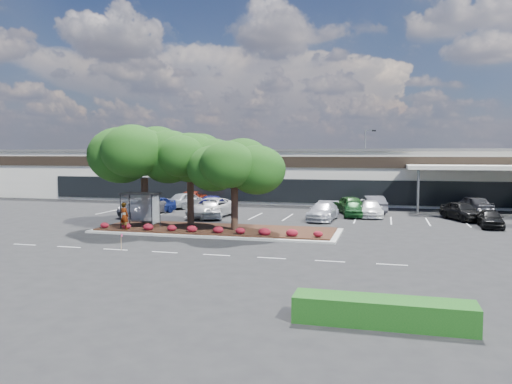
% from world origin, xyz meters
% --- Properties ---
extents(ground, '(160.00, 160.00, 0.00)m').
position_xyz_m(ground, '(0.00, 0.00, 0.00)').
color(ground, black).
rests_on(ground, ground).
extents(retail_store, '(80.40, 25.20, 6.25)m').
position_xyz_m(retail_store, '(0.06, 33.91, 3.15)').
color(retail_store, silver).
rests_on(retail_store, ground).
extents(landscape_island, '(18.00, 6.00, 0.26)m').
position_xyz_m(landscape_island, '(-2.00, 4.00, 0.12)').
color(landscape_island, '#ACACA7').
rests_on(landscape_island, ground).
extents(lane_markings, '(33.12, 20.06, 0.01)m').
position_xyz_m(lane_markings, '(-0.14, 10.42, 0.01)').
color(lane_markings, silver).
rests_on(lane_markings, ground).
extents(shrub_row, '(17.00, 0.80, 0.50)m').
position_xyz_m(shrub_row, '(-2.00, 1.90, 0.51)').
color(shrub_row, maroon).
rests_on(shrub_row, landscape_island).
extents(bus_shelter, '(2.75, 1.55, 2.59)m').
position_xyz_m(bus_shelter, '(-7.50, 2.95, 2.31)').
color(bus_shelter, black).
rests_on(bus_shelter, landscape_island).
extents(island_tree_west, '(7.20, 7.20, 7.89)m').
position_xyz_m(island_tree_west, '(-8.00, 4.50, 4.21)').
color(island_tree_west, '#15330F').
rests_on(island_tree_west, landscape_island).
extents(island_tree_mid, '(6.60, 6.60, 7.32)m').
position_xyz_m(island_tree_mid, '(-4.50, 5.20, 3.92)').
color(island_tree_mid, '#15330F').
rests_on(island_tree_mid, landscape_island).
extents(island_tree_east, '(5.80, 5.80, 6.50)m').
position_xyz_m(island_tree_east, '(-0.50, 3.70, 3.51)').
color(island_tree_east, '#15330F').
rests_on(island_tree_east, landscape_island).
extents(hedge_south_east, '(6.00, 1.30, 0.90)m').
position_xyz_m(hedge_south_east, '(10.00, -13.50, 0.45)').
color(hedge_south_east, '#0D4311').
rests_on(hedge_south_east, ground).
extents(conifer_north_west, '(4.40, 4.40, 10.00)m').
position_xyz_m(conifer_north_west, '(-30.00, 46.00, 5.00)').
color(conifer_north_west, '#15330F').
rests_on(conifer_north_west, ground).
extents(person_waiting, '(0.82, 0.64, 1.98)m').
position_xyz_m(person_waiting, '(-8.21, 1.70, 1.25)').
color(person_waiting, '#594C47').
rests_on(person_waiting, landscape_island).
extents(light_pole, '(1.43, 0.50, 8.53)m').
position_xyz_m(light_pole, '(7.74, 28.01, 3.74)').
color(light_pole, '#ACACA7').
rests_on(light_pole, ground).
extents(survey_stake, '(0.07, 0.14, 0.99)m').
position_xyz_m(survey_stake, '(-5.16, -4.05, 0.64)').
color(survey_stake, '#A97F58').
rests_on(survey_stake, ground).
extents(car_0, '(3.18, 5.07, 1.61)m').
position_xyz_m(car_0, '(-11.37, 12.97, 0.80)').
color(car_0, navy).
rests_on(car_0, ground).
extents(car_1, '(2.75, 5.89, 1.63)m').
position_xyz_m(car_1, '(-11.75, 11.23, 0.82)').
color(car_1, '#5E5D65').
rests_on(car_1, ground).
extents(car_2, '(3.53, 4.96, 1.57)m').
position_xyz_m(car_2, '(-5.07, 11.15, 0.78)').
color(car_2, white).
rests_on(car_2, ground).
extents(car_3, '(3.45, 6.41, 1.71)m').
position_xyz_m(car_3, '(-5.23, 11.94, 0.86)').
color(car_3, silver).
rests_on(car_3, ground).
extents(car_4, '(2.57, 5.44, 1.53)m').
position_xyz_m(car_4, '(4.81, 12.30, 0.77)').
color(car_4, '#B2B4BE').
rests_on(car_4, ground).
extents(car_5, '(2.08, 4.48, 1.48)m').
position_xyz_m(car_5, '(7.19, 15.42, 0.74)').
color(car_5, '#13431A').
rests_on(car_5, ground).
extents(car_6, '(2.42, 5.04, 1.42)m').
position_xyz_m(car_6, '(8.74, 15.76, 0.71)').
color(car_6, white).
rests_on(car_6, ground).
extents(car_7, '(3.73, 5.14, 1.63)m').
position_xyz_m(car_7, '(16.39, 15.32, 0.81)').
color(car_7, black).
rests_on(car_7, ground).
extents(car_8, '(1.85, 4.21, 1.41)m').
position_xyz_m(car_8, '(17.93, 11.36, 0.71)').
color(car_8, black).
rests_on(car_8, ground).
extents(car_9, '(3.87, 5.37, 1.70)m').
position_xyz_m(car_9, '(-10.14, 18.30, 0.85)').
color(car_9, '#A1A7AC').
rests_on(car_9, ground).
extents(car_10, '(3.32, 5.98, 1.58)m').
position_xyz_m(car_10, '(-10.82, 21.28, 0.79)').
color(car_10, maroon).
rests_on(car_10, ground).
extents(car_11, '(2.45, 5.24, 1.48)m').
position_xyz_m(car_11, '(-7.11, 17.53, 0.74)').
color(car_11, navy).
rests_on(car_11, ground).
extents(car_13, '(3.79, 5.38, 1.70)m').
position_xyz_m(car_13, '(6.59, 18.21, 0.85)').
color(car_13, '#1E4A1D').
rests_on(car_13, ground).
extents(car_15, '(3.04, 5.39, 1.68)m').
position_xyz_m(car_15, '(8.76, 18.97, 0.84)').
color(car_15, '#4F4D54').
rests_on(car_15, ground).
extents(car_16, '(3.70, 5.44, 1.72)m').
position_xyz_m(car_16, '(18.05, 20.79, 0.86)').
color(car_16, '#4D4C53').
rests_on(car_16, ground).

